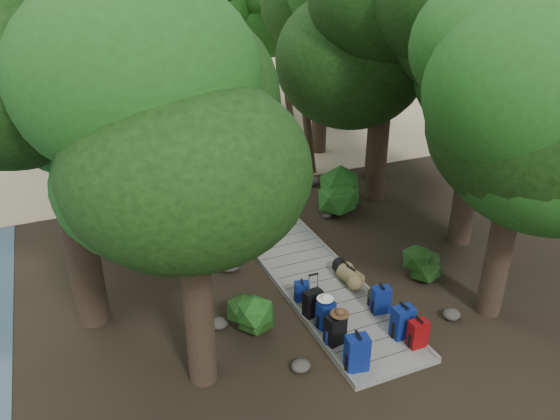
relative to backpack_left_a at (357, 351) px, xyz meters
name	(u,v)px	position (x,y,z in m)	size (l,w,h in m)	color
ground	(294,257)	(0.73, 4.54, -0.54)	(120.00, 120.00, 0.00)	black
sand_beach	(164,110)	(0.73, 20.54, -0.53)	(40.00, 22.00, 0.02)	tan
boardwalk	(279,239)	(0.73, 5.54, -0.48)	(2.00, 12.00, 0.12)	gray
backpack_left_a	(357,351)	(0.00, 0.00, 0.00)	(0.45, 0.31, 0.84)	navy
backpack_left_b	(335,328)	(-0.02, 0.84, -0.05)	(0.40, 0.29, 0.74)	black
backpack_left_c	(326,313)	(0.05, 1.41, -0.07)	(0.37, 0.26, 0.69)	navy
backpack_left_d	(302,290)	(0.00, 2.51, -0.16)	(0.34, 0.24, 0.52)	navy
backpack_right_a	(418,332)	(1.51, 0.09, -0.08)	(0.37, 0.27, 0.67)	#920010
backpack_right_b	(403,320)	(1.39, 0.49, -0.02)	(0.44, 0.31, 0.79)	navy
backpack_right_c	(381,298)	(1.45, 1.40, -0.07)	(0.41, 0.29, 0.69)	navy
backpack_right_d	(376,296)	(1.49, 1.66, -0.17)	(0.32, 0.23, 0.49)	#363D1A
duffel_right_khaki	(350,276)	(1.40, 2.68, -0.21)	(0.41, 0.61, 0.41)	brown
duffel_right_black	(345,270)	(1.41, 2.96, -0.22)	(0.39, 0.61, 0.39)	black
suitcase_on_boardwalk	(313,303)	(-0.04, 1.87, -0.09)	(0.42, 0.23, 0.65)	black
lone_suitcase_on_sand	(222,152)	(1.22, 12.42, -0.22)	(0.38, 0.22, 0.60)	black
hat_brown	(340,312)	(0.04, 0.80, 0.38)	(0.40, 0.40, 0.12)	#51351E
hat_white	(325,296)	(0.05, 1.46, 0.33)	(0.37, 0.37, 0.12)	silver
kayak	(112,153)	(-2.71, 14.38, -0.34)	(0.78, 3.55, 0.36)	#A4350E
sun_lounger	(262,127)	(3.91, 14.88, -0.21)	(0.61, 1.88, 0.61)	silver
tree_right_a	(519,152)	(3.85, 0.56, 3.37)	(4.69, 4.69, 7.82)	black
tree_right_b	(484,84)	(5.45, 3.51, 3.95)	(5.03, 5.03, 8.98)	black
tree_right_c	(385,68)	(4.82, 6.98, 3.78)	(4.98, 4.98, 8.63)	black
tree_right_d	(386,28)	(5.83, 8.60, 4.66)	(5.67, 5.67, 10.39)	black
tree_right_e	(322,44)	(5.16, 11.80, 3.74)	(4.76, 4.76, 8.56)	black
tree_right_f	(343,27)	(7.67, 14.66, 3.86)	(4.93, 4.93, 8.80)	black
tree_left_a	(189,197)	(-2.81, 1.06, 3.37)	(4.69, 4.69, 7.82)	black
tree_left_b	(55,103)	(-4.57, 3.84, 4.45)	(5.54, 5.54, 9.97)	black
tree_left_c	(107,119)	(-3.37, 7.31, 3.05)	(4.13, 4.13, 7.18)	black
tree_back_a	(120,26)	(-1.06, 19.88, 3.75)	(4.96, 4.96, 8.58)	black
tree_back_b	(187,5)	(2.33, 20.70, 4.48)	(5.62, 5.62, 10.04)	black
tree_back_c	(264,25)	(6.02, 19.80, 3.45)	(4.43, 4.43, 7.97)	black
tree_back_d	(46,51)	(-4.40, 18.90, 3.02)	(4.27, 4.27, 7.12)	black
palm_right_a	(315,77)	(4.02, 10.09, 2.96)	(4.10, 4.10, 6.99)	#1A4312
palm_right_b	(289,31)	(5.66, 15.89, 3.66)	(4.35, 4.35, 8.40)	#1A4312
palm_right_c	(214,49)	(2.71, 17.72, 2.83)	(4.23, 4.23, 6.73)	#1A4312
palm_left_a	(76,84)	(-3.77, 11.74, 3.05)	(4.51, 4.51, 7.18)	#1A4312
rock_left_a	(301,366)	(-0.97, 0.49, -0.43)	(0.39, 0.36, 0.22)	#4C473F
rock_left_b	(219,323)	(-2.05, 2.43, -0.43)	(0.40, 0.36, 0.22)	#4C473F
rock_left_c	(229,265)	(-1.09, 4.59, -0.37)	(0.59, 0.53, 0.33)	#4C473F
rock_left_d	(187,225)	(-1.50, 7.34, -0.44)	(0.34, 0.31, 0.19)	#4C473F
rock_right_a	(452,314)	(2.88, 0.65, -0.42)	(0.41, 0.37, 0.23)	#4C473F
rock_right_b	(414,259)	(3.52, 2.97, -0.42)	(0.44, 0.40, 0.24)	#4C473F
rock_right_c	(327,215)	(2.66, 6.27, -0.46)	(0.30, 0.27, 0.17)	#4C473F
rock_right_d	(312,181)	(3.39, 8.78, -0.40)	(0.50, 0.45, 0.27)	#4C473F
shrub_left_a	(249,313)	(-1.50, 2.01, -0.01)	(1.16, 1.16, 1.05)	#1C4715
shrub_left_b	(211,242)	(-1.33, 5.44, -0.09)	(1.00, 1.00, 0.90)	#1C4715
shrub_left_c	(164,191)	(-1.76, 9.18, -0.04)	(1.12, 1.12, 1.01)	#1C4715
shrub_right_a	(419,262)	(3.25, 2.42, -0.10)	(0.96, 0.96, 0.87)	#1C4715
shrub_right_b	(337,193)	(3.13, 6.53, 0.11)	(1.44, 1.44, 1.29)	#1C4715
shrub_right_c	(285,164)	(2.97, 10.19, -0.17)	(0.81, 0.81, 0.73)	#1C4715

